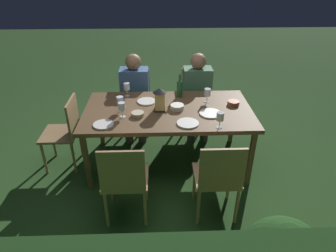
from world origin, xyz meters
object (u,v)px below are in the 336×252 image
(dining_table, at_px, (168,113))
(chair_side_left_b, at_px, (136,97))
(chair_side_right_a, at_px, (218,177))
(wine_glass_b, at_px, (127,87))
(bowl_bread, at_px, (138,114))
(person_in_green, at_px, (197,92))
(wine_glass_d, at_px, (122,107))
(person_in_blue, at_px, (135,93))
(bowl_olives, at_px, (233,103))
(wine_glass_e, at_px, (220,117))
(plate_c, at_px, (147,101))
(chair_side_left_a, at_px, (195,96))
(plate_a, at_px, (188,123))
(chair_head_far, at_px, (65,130))
(lantern_centerpiece, at_px, (160,98))
(chair_side_right_b, at_px, (125,179))
(green_bottle_on_table, at_px, (180,88))
(plate_b, at_px, (103,125))
(wine_glass_c, at_px, (207,93))
(wine_glass_a, at_px, (120,101))
(bowl_salad, at_px, (177,107))
(plate_d, at_px, (210,113))

(dining_table, bearing_deg, chair_side_left_b, -64.71)
(chair_side_right_a, relative_size, wine_glass_b, 5.15)
(chair_side_right_a, height_order, bowl_bread, chair_side_right_a)
(person_in_green, distance_m, wine_glass_d, 1.29)
(dining_table, height_order, wine_glass_d, wine_glass_d)
(chair_side_left_b, xyz_separation_m, wine_glass_d, (0.07, 1.07, 0.37))
(person_in_blue, height_order, bowl_olives, person_in_blue)
(bowl_olives, bearing_deg, dining_table, 6.88)
(wine_glass_e, xyz_separation_m, bowl_bread, (0.84, -0.28, -0.10))
(wine_glass_b, xyz_separation_m, plate_c, (-0.25, 0.19, -0.11))
(wine_glass_d, xyz_separation_m, bowl_bread, (-0.16, -0.02, -0.10))
(chair_side_left_a, bearing_deg, plate_a, 79.33)
(chair_head_far, xyz_separation_m, bowl_olives, (-1.97, -0.09, 0.27))
(lantern_centerpiece, bearing_deg, person_in_blue, -65.24)
(chair_side_left_b, height_order, wine_glass_d, wine_glass_d)
(person_in_green, xyz_separation_m, chair_head_far, (1.63, 0.71, -0.15))
(chair_side_right_b, height_order, wine_glass_b, wine_glass_b)
(chair_head_far, relative_size, chair_side_left_b, 1.00)
(plate_a, bearing_deg, person_in_green, -102.58)
(plate_c, bearing_deg, green_bottle_on_table, -160.58)
(plate_b, height_order, plate_c, same)
(wine_glass_e, relative_size, plate_c, 0.76)
(chair_side_right_b, relative_size, wine_glass_c, 5.15)
(wine_glass_d, bearing_deg, wine_glass_a, -77.13)
(chair_head_far, relative_size, wine_glass_c, 5.15)
(bowl_olives, bearing_deg, wine_glass_a, 4.75)
(chair_side_left_b, height_order, bowl_olives, chair_side_left_b)
(chair_head_far, distance_m, bowl_salad, 1.33)
(wine_glass_c, bearing_deg, chair_side_right_a, 87.74)
(bowl_bread, bearing_deg, plate_c, -103.83)
(chair_head_far, bearing_deg, person_in_green, -156.42)
(lantern_centerpiece, bearing_deg, wine_glass_e, 145.23)
(wine_glass_d, bearing_deg, plate_d, -178.06)
(wine_glass_c, height_order, plate_a, wine_glass_c)
(green_bottle_on_table, distance_m, plate_d, 0.58)
(bowl_bread, bearing_deg, wine_glass_b, -73.57)
(green_bottle_on_table, relative_size, wine_glass_e, 1.72)
(bowl_bread, xyz_separation_m, bowl_salad, (-0.44, -0.15, 0.01))
(wine_glass_e, xyz_separation_m, plate_a, (0.31, -0.09, -0.11))
(wine_glass_a, relative_size, wine_glass_c, 1.00)
(wine_glass_c, relative_size, wine_glass_e, 1.00)
(wine_glass_e, relative_size, bowl_salad, 1.10)
(chair_side_right_a, distance_m, plate_a, 0.66)
(bowl_olives, relative_size, bowl_bread, 1.00)
(green_bottle_on_table, height_order, wine_glass_e, green_bottle_on_table)
(chair_side_right_b, height_order, chair_side_left_b, same)
(person_in_blue, bearing_deg, bowl_bread, 96.14)
(chair_side_right_a, relative_size, wine_glass_e, 5.15)
(chair_side_right_b, relative_size, plate_b, 4.11)
(person_in_green, xyz_separation_m, person_in_blue, (0.86, 0.00, 0.00))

